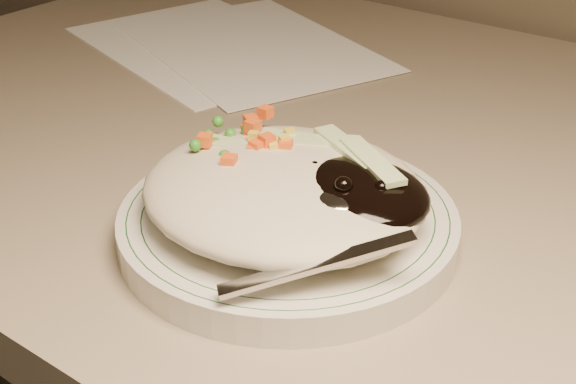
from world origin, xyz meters
The scene contains 4 objects.
plate centered at (-0.11, 1.21, 0.75)m, with size 0.23×0.23×0.02m, color silver.
plate_rim centered at (-0.11, 1.21, 0.76)m, with size 0.22×0.22×0.00m.
meal centered at (-0.10, 1.21, 0.78)m, with size 0.21×0.19×0.05m.
papers centered at (-0.40, 1.48, 0.74)m, with size 0.40×0.32×0.00m.
Camera 1 is at (0.17, 0.84, 1.04)m, focal length 50.00 mm.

